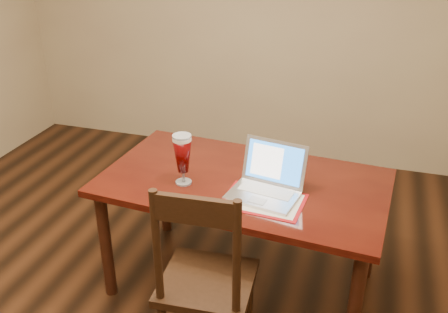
% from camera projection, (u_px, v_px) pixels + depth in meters
% --- Properties ---
extents(room_shell, '(4.51, 5.01, 2.71)m').
position_uv_depth(room_shell, '(105.00, 13.00, 2.05)').
color(room_shell, tan).
rests_on(room_shell, ground).
extents(dining_table, '(1.68, 1.02, 1.05)m').
position_uv_depth(dining_table, '(242.00, 192.00, 2.88)').
color(dining_table, '#461109').
rests_on(dining_table, ground).
extents(dining_chair, '(0.48, 0.46, 1.07)m').
position_uv_depth(dining_chair, '(205.00, 281.00, 2.45)').
color(dining_chair, black).
rests_on(dining_chair, ground).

